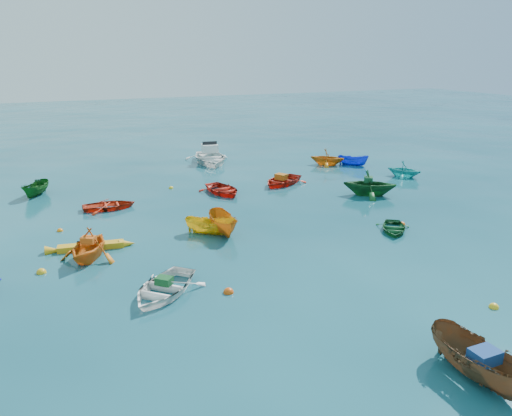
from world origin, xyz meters
name	(u,v)px	position (x,y,z in m)	size (l,w,h in m)	color
ground	(300,246)	(0.00, 0.00, 0.00)	(160.00, 160.00, 0.00)	#093844
dinghy_white_near	(163,294)	(-6.80, -2.11, 0.00)	(2.40, 3.35, 0.70)	white
sampan_brown_mid	(476,379)	(-0.26, -10.38, 0.00)	(1.22, 3.24, 1.25)	brown
dinghy_orange_w	(90,259)	(-8.91, 2.30, 0.00)	(2.40, 2.79, 1.47)	orange
sampan_yellow_mid	(210,234)	(-3.22, 3.19, 0.00)	(0.96, 2.55, 0.99)	gold
dinghy_green_e	(393,231)	(5.18, -0.04, 0.00)	(1.71, 2.39, 0.50)	#114D23
dinghy_cyan_se	(404,177)	(13.11, 8.81, 0.00)	(2.01, 2.33, 1.23)	#1BABAB
dinghy_red_nw	(109,209)	(-7.11, 9.37, 0.00)	(2.06, 2.88, 0.60)	red
sampan_orange_n	(224,233)	(-2.56, 3.09, 0.00)	(1.09, 2.90, 1.12)	#C16712
dinghy_green_n	(369,195)	(7.97, 5.81, 0.00)	(2.73, 3.17, 1.67)	#114C1F
dinghy_red_ne	(282,184)	(4.25, 10.38, 0.00)	(2.46, 3.44, 0.71)	red
sampan_blue_far	(353,165)	(11.95, 13.44, 0.00)	(0.89, 2.37, 0.92)	#1030CF
dinghy_red_far	(223,193)	(-0.14, 9.85, 0.00)	(2.33, 3.26, 0.68)	red
dinghy_orange_far	(327,165)	(10.16, 14.33, 0.00)	(2.26, 2.62, 1.38)	orange
sampan_green_far	(37,196)	(-10.81, 13.94, 0.00)	(0.96, 2.56, 0.99)	#114C14
kayak_yellow	(91,249)	(-8.72, 3.48, 0.00)	(0.51, 3.54, 0.35)	orange
motorboat_white	(210,163)	(2.02, 18.72, 0.00)	(3.56, 4.98, 1.63)	white
tarp_green_a	(164,281)	(-6.73, -2.04, 0.49)	(0.58, 0.44, 0.28)	#134F22
tarp_blue_a	(485,356)	(-0.26, -10.53, 0.81)	(0.74, 0.56, 0.36)	navy
tarp_orange_a	(88,240)	(-8.88, 2.34, 0.87)	(0.56, 0.43, 0.27)	#D65B16
tarp_green_b	(368,179)	(7.89, 5.87, 1.00)	(0.66, 0.50, 0.32)	#114524
tarp_orange_b	(281,177)	(4.16, 10.33, 0.54)	(0.75, 0.57, 0.36)	#AF5711
buoy_or_a	(229,293)	(-4.59, -2.97, 0.00)	(0.39, 0.39, 0.39)	#D9490B
buoy_ye_a	(494,308)	(3.39, -7.69, 0.00)	(0.34, 0.34, 0.34)	yellow
buoy_or_b	(402,225)	(6.19, 0.54, 0.00)	(0.33, 0.33, 0.33)	#ED570C
buoy_ye_b	(41,273)	(-10.83, 1.63, 0.00)	(0.39, 0.39, 0.39)	gold
buoy_or_c	(60,231)	(-9.87, 6.54, 0.00)	(0.29, 0.29, 0.29)	orange
buoy_ye_c	(171,188)	(-2.82, 12.30, 0.00)	(0.30, 0.30, 0.30)	yellow
buoy_or_d	(377,184)	(10.17, 7.96, 0.00)	(0.32, 0.32, 0.32)	#D5520B
buoy_or_e	(270,182)	(3.84, 11.32, 0.00)	(0.38, 0.38, 0.38)	orange
buoy_ye_e	(319,161)	(10.42, 15.94, 0.00)	(0.32, 0.32, 0.32)	yellow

